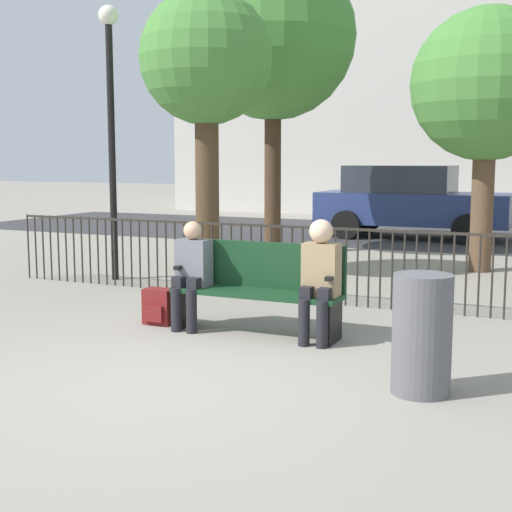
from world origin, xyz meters
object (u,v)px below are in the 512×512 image
at_px(seated_person_1, 320,273).
at_px(lamp_post, 111,103).
at_px(park_bench, 259,285).
at_px(tree_2, 206,63).
at_px(trash_bin, 422,334).
at_px(tree_0, 487,87).
at_px(parked_car_0, 410,200).
at_px(seated_person_0, 191,269).
at_px(backpack, 159,307).
at_px(tree_3, 273,38).

xyz_separation_m(seated_person_1, lamp_post, (-3.95, 2.23, 1.88)).
distance_m(park_bench, lamp_post, 4.40).
bearing_deg(tree_2, trash_bin, -45.25).
bearing_deg(tree_0, parked_car_0, 115.34).
xyz_separation_m(tree_0, lamp_post, (-4.80, -3.02, -0.30)).
bearing_deg(seated_person_0, tree_0, 66.84).
distance_m(park_bench, tree_0, 5.84).
height_order(backpack, trash_bin, trash_bin).
distance_m(backpack, tree_3, 7.04).
relative_size(park_bench, tree_2, 0.42).
bearing_deg(tree_0, park_bench, -106.71).
xyz_separation_m(tree_3, trash_bin, (4.18, -6.98, -3.48)).
distance_m(parked_car_0, trash_bin, 11.02).
height_order(tree_0, tree_2, tree_2).
distance_m(tree_2, lamp_post, 1.48).
height_order(tree_2, trash_bin, tree_2).
distance_m(seated_person_1, backpack, 1.89).
bearing_deg(tree_0, seated_person_0, -113.16).
relative_size(park_bench, tree_0, 0.43).
relative_size(parked_car_0, trash_bin, 4.61).
relative_size(seated_person_0, trash_bin, 1.23).
bearing_deg(seated_person_0, park_bench, 10.67).
bearing_deg(lamp_post, seated_person_1, -29.39).
distance_m(seated_person_1, tree_0, 5.74).
distance_m(tree_0, lamp_post, 5.68).
bearing_deg(trash_bin, tree_2, 134.75).
height_order(tree_3, lamp_post, tree_3).
height_order(park_bench, seated_person_1, seated_person_1).
bearing_deg(park_bench, seated_person_0, -169.33).
bearing_deg(tree_0, seated_person_1, -99.16).
distance_m(seated_person_0, seated_person_1, 1.40).
distance_m(seated_person_1, parked_car_0, 9.71).
xyz_separation_m(tree_2, trash_bin, (3.96, -3.99, -2.67)).
bearing_deg(tree_0, tree_3, 170.66).
bearing_deg(lamp_post, tree_2, 28.94).
relative_size(seated_person_0, parked_car_0, 0.27).
bearing_deg(tree_2, park_bench, -53.12).
height_order(seated_person_0, tree_0, tree_0).
bearing_deg(tree_2, backpack, -71.89).
height_order(tree_3, trash_bin, tree_3).
xyz_separation_m(seated_person_0, seated_person_1, (1.40, 0.00, 0.05)).
xyz_separation_m(seated_person_0, lamp_post, (-2.55, 2.23, 1.93)).
bearing_deg(backpack, parked_car_0, 86.48).
bearing_deg(parked_car_0, trash_bin, -77.24).
bearing_deg(park_bench, tree_2, 126.88).
height_order(park_bench, parked_car_0, parked_car_0).
height_order(seated_person_1, tree_3, tree_3).
relative_size(seated_person_0, tree_3, 0.21).
xyz_separation_m(park_bench, tree_2, (-2.07, 2.76, 2.63)).
height_order(park_bench, lamp_post, lamp_post).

